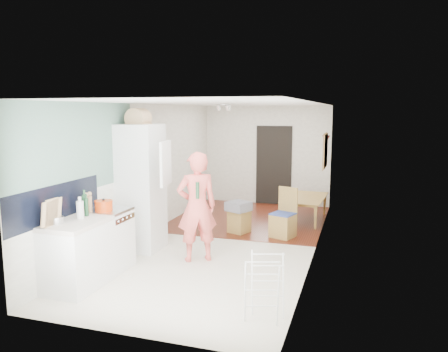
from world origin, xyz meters
The scene contains 32 objects.
room_shell centered at (0.00, 0.00, 1.25)m, with size 3.20×7.00×2.50m, color white, non-canonical shape.
floor centered at (0.00, 0.00, 0.00)m, with size 3.20×7.00×0.01m, color beige.
wood_floor_overlay centered at (0.00, 1.85, 0.01)m, with size 3.20×3.30×0.01m, color #5C2115.
sage_wall_panel centered at (-1.59, -2.00, 1.85)m, with size 0.02×3.00×1.30m, color slate.
tile_splashback centered at (-1.59, -2.55, 1.15)m, with size 0.02×1.90×0.50m, color black.
doorway_recess centered at (0.20, 3.48, 1.00)m, with size 0.90×0.04×2.00m, color black.
base_cabinet centered at (-1.30, -2.55, 0.43)m, with size 0.60×0.90×0.86m, color silver.
worktop centered at (-1.30, -2.55, 0.89)m, with size 0.62×0.92×0.06m, color beige.
range_cooker centered at (-1.30, -1.80, 0.44)m, with size 0.60×0.60×0.88m, color silver.
cooker_top centered at (-1.30, -1.80, 0.90)m, with size 0.60×0.60×0.04m, color silver.
fridge_housing centered at (-1.27, -0.78, 1.07)m, with size 0.66×0.66×2.15m, color silver.
fridge_door centered at (-0.66, -1.08, 1.55)m, with size 0.56×0.04×0.70m, color silver.
fridge_interior centered at (-0.96, -0.78, 1.55)m, with size 0.02×0.52×0.66m, color white.
pinboard centered at (1.58, 1.90, 1.55)m, with size 0.03×0.90×0.70m, color tan.
pinboard_frame centered at (1.57, 1.90, 1.55)m, with size 0.01×0.94×0.74m, color #A87E36.
wall_sconce centered at (1.54, 2.55, 1.75)m, with size 0.18×0.18×0.16m, color maroon.
person centered at (-0.15, -1.05, 1.03)m, with size 0.75×0.49×2.06m, color #F06057.
dining_table centered at (1.20, 2.02, 0.22)m, with size 1.27×0.71×0.45m, color #A87E36.
dining_chair centered at (0.94, 0.62, 0.47)m, with size 0.40×0.40×0.94m, color #A87E36, non-canonical shape.
stool centered at (0.07, 0.67, 0.23)m, with size 0.34×0.34×0.45m, color #A87E36, non-canonical shape.
grey_drape centered at (0.07, 0.63, 0.54)m, with size 0.39×0.39×0.18m, color slate.
drying_rack centered at (1.31, -2.72, 0.38)m, with size 0.39×0.35×0.76m, color silver, non-canonical shape.
bread_bin centered at (-1.31, -0.72, 2.24)m, with size 0.36×0.34×0.19m, color tan, non-canonical shape.
red_casserole centered at (-1.28, -1.91, 1.00)m, with size 0.26×0.26×0.15m, color red.
steel_pan centered at (-1.45, -2.73, 0.97)m, with size 0.18×0.18×0.09m, color silver.
held_bottle centered at (-0.07, -1.23, 1.17)m, with size 0.06×0.06×0.26m, color #1A4325.
bottle_a centered at (-1.38, -2.23, 1.07)m, with size 0.07×0.07×0.29m, color #1A4325.
bottle_b centered at (-1.34, -2.24, 1.04)m, with size 0.06×0.06×0.25m, color #1A4325.
bottle_c centered at (-1.32, -2.41, 1.04)m, with size 0.10×0.10×0.24m, color silver.
pepper_mill_front centered at (-1.45, -2.09, 1.03)m, with size 0.06×0.06×0.23m, color tan.
pepper_mill_back centered at (-1.43, -2.02, 1.04)m, with size 0.06×0.06×0.23m, color tan.
chopping_boards centered at (-1.42, -2.86, 1.10)m, with size 0.04×0.26×0.36m, color tan, non-canonical shape.
Camera 1 is at (2.27, -7.34, 2.37)m, focal length 35.00 mm.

